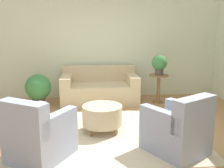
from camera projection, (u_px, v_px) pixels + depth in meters
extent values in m
plane|color=#AD7F51|center=(106.00, 134.00, 4.46)|extent=(16.00, 16.00, 0.00)
cube|color=beige|center=(99.00, 42.00, 6.67)|extent=(9.03, 0.12, 2.80)
cube|color=beige|center=(106.00, 134.00, 4.46)|extent=(3.08, 2.40, 0.01)
cube|color=#C6B289|center=(100.00, 93.00, 6.31)|extent=(1.80, 0.97, 0.46)
cube|color=#C6B289|center=(99.00, 73.00, 6.59)|extent=(1.80, 0.20, 0.38)
cube|color=#C6B289|center=(66.00, 80.00, 6.15)|extent=(0.24, 0.93, 0.21)
cube|color=#C6B289|center=(132.00, 79.00, 6.29)|extent=(0.24, 0.93, 0.21)
cube|color=olive|center=(101.00, 106.00, 5.91)|extent=(1.62, 0.05, 0.06)
cube|color=#8E99B2|center=(41.00, 143.00, 3.62)|extent=(1.00, 1.04, 0.42)
cube|color=#8E99B2|center=(23.00, 120.00, 3.26)|extent=(0.69, 0.52, 0.46)
cube|color=#8E99B2|center=(57.00, 123.00, 3.45)|extent=(0.51, 0.72, 0.25)
cube|color=#8E99B2|center=(26.00, 117.00, 3.68)|extent=(0.51, 0.72, 0.25)
cube|color=olive|center=(58.00, 144.00, 3.98)|extent=(0.55, 0.36, 0.06)
cube|color=#8E99B2|center=(175.00, 138.00, 3.79)|extent=(1.00, 1.04, 0.42)
cube|color=#8E99B2|center=(194.00, 114.00, 3.46)|extent=(0.69, 0.52, 0.46)
cube|color=#8E99B2|center=(187.00, 112.00, 3.89)|extent=(0.51, 0.72, 0.25)
cube|color=#8E99B2|center=(162.00, 119.00, 3.57)|extent=(0.51, 0.72, 0.25)
cube|color=olive|center=(156.00, 140.00, 4.12)|extent=(0.55, 0.36, 0.06)
cylinder|color=#C6B289|center=(102.00, 115.00, 4.51)|extent=(0.69, 0.69, 0.34)
cylinder|color=olive|center=(91.00, 133.00, 4.34)|extent=(0.05, 0.05, 0.12)
cylinder|color=olive|center=(115.00, 132.00, 4.38)|extent=(0.05, 0.05, 0.12)
cylinder|color=olive|center=(90.00, 124.00, 4.74)|extent=(0.05, 0.05, 0.12)
cylinder|color=olive|center=(113.00, 123.00, 4.78)|extent=(0.05, 0.05, 0.12)
cylinder|color=olive|center=(159.00, 75.00, 6.19)|extent=(0.46, 0.46, 0.03)
cylinder|color=olive|center=(158.00, 89.00, 6.26)|extent=(0.08, 0.08, 0.65)
cylinder|color=olive|center=(158.00, 102.00, 6.33)|extent=(0.25, 0.25, 0.03)
cylinder|color=#4C4742|center=(159.00, 72.00, 6.17)|extent=(0.20, 0.20, 0.14)
sphere|color=#3D7F42|center=(159.00, 63.00, 6.12)|extent=(0.36, 0.36, 0.36)
cylinder|color=#4C4742|center=(39.00, 102.00, 6.02)|extent=(0.29, 0.29, 0.20)
sphere|color=#3D7F42|center=(38.00, 87.00, 5.94)|extent=(0.59, 0.59, 0.59)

